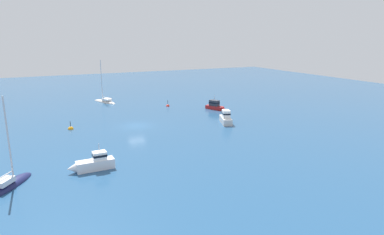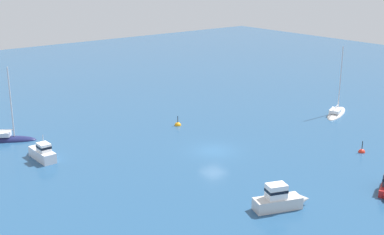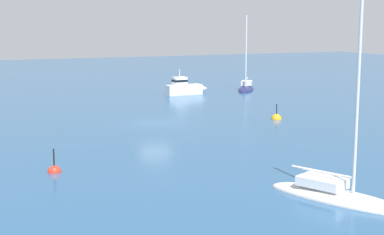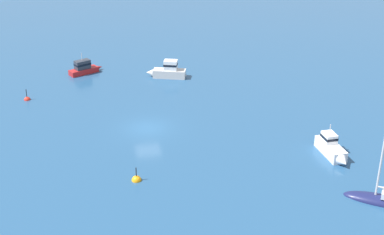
{
  "view_description": "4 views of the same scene",
  "coord_description": "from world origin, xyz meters",
  "px_view_note": "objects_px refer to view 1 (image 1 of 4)",
  "views": [
    {
      "loc": [
        -13.73,
        -48.82,
        13.42
      ],
      "look_at": [
        6.13,
        -7.3,
        2.27
      ],
      "focal_mm": 31.08,
      "sensor_mm": 36.0,
      "label": 1
    },
    {
      "loc": [
        38.63,
        -33.38,
        19.11
      ],
      "look_at": [
        -5.31,
        1.22,
        2.2
      ],
      "focal_mm": 48.03,
      "sensor_mm": 36.0,
      "label": 2
    },
    {
      "loc": [
        15.3,
        41.89,
        7.77
      ],
      "look_at": [
        -1.62,
        3.35,
        0.81
      ],
      "focal_mm": 54.95,
      "sensor_mm": 36.0,
      "label": 3
    },
    {
      "loc": [
        -47.87,
        6.17,
        23.69
      ],
      "look_at": [
        -4.53,
        -3.51,
        2.88
      ],
      "focal_mm": 50.86,
      "sensor_mm": 36.0,
      "label": 4
    }
  ],
  "objects_px": {
    "motor_cruiser": "(225,118)",
    "cabin_cruiser": "(215,106)",
    "channel_buoy": "(168,106)",
    "mooring_buoy": "(71,129)",
    "sailboat": "(105,102)",
    "cabin_cruiser_1": "(93,163)",
    "ketch": "(9,185)"
  },
  "relations": [
    {
      "from": "cabin_cruiser_1",
      "to": "mooring_buoy",
      "type": "bearing_deg",
      "value": -90.26
    },
    {
      "from": "sailboat",
      "to": "motor_cruiser",
      "type": "distance_m",
      "value": 29.68
    },
    {
      "from": "cabin_cruiser",
      "to": "cabin_cruiser_1",
      "type": "height_order",
      "value": "cabin_cruiser_1"
    },
    {
      "from": "channel_buoy",
      "to": "ketch",
      "type": "bearing_deg",
      "value": -133.79
    },
    {
      "from": "cabin_cruiser_1",
      "to": "ketch",
      "type": "xyz_separation_m",
      "value": [
        -7.7,
        -0.67,
        -0.56
      ]
    },
    {
      "from": "sailboat",
      "to": "cabin_cruiser",
      "type": "distance_m",
      "value": 24.01
    },
    {
      "from": "cabin_cruiser_1",
      "to": "mooring_buoy",
      "type": "relative_size",
      "value": 2.96
    },
    {
      "from": "cabin_cruiser_1",
      "to": "ketch",
      "type": "bearing_deg",
      "value": 3.38
    },
    {
      "from": "ketch",
      "to": "channel_buoy",
      "type": "xyz_separation_m",
      "value": [
        26.7,
        27.86,
        -0.14
      ]
    },
    {
      "from": "channel_buoy",
      "to": "mooring_buoy",
      "type": "height_order",
      "value": "channel_buoy"
    },
    {
      "from": "cabin_cruiser",
      "to": "ketch",
      "type": "distance_m",
      "value": 39.98
    },
    {
      "from": "motor_cruiser",
      "to": "channel_buoy",
      "type": "relative_size",
      "value": 3.12
    },
    {
      "from": "channel_buoy",
      "to": "mooring_buoy",
      "type": "xyz_separation_m",
      "value": [
        -19.41,
        -9.65,
        -0.01
      ]
    },
    {
      "from": "channel_buoy",
      "to": "mooring_buoy",
      "type": "relative_size",
      "value": 0.99
    },
    {
      "from": "sailboat",
      "to": "channel_buoy",
      "type": "relative_size",
      "value": 5.85
    },
    {
      "from": "motor_cruiser",
      "to": "cabin_cruiser",
      "type": "distance_m",
      "value": 10.52
    },
    {
      "from": "mooring_buoy",
      "to": "cabin_cruiser",
      "type": "bearing_deg",
      "value": 6.66
    },
    {
      "from": "motor_cruiser",
      "to": "cabin_cruiser_1",
      "type": "relative_size",
      "value": 1.04
    },
    {
      "from": "sailboat",
      "to": "ketch",
      "type": "bearing_deg",
      "value": 132.79
    },
    {
      "from": "sailboat",
      "to": "motor_cruiser",
      "type": "xyz_separation_m",
      "value": [
        13.96,
        -26.18,
        0.69
      ]
    },
    {
      "from": "sailboat",
      "to": "cabin_cruiser_1",
      "type": "distance_m",
      "value": 37.92
    },
    {
      "from": "mooring_buoy",
      "to": "sailboat",
      "type": "bearing_deg",
      "value": 65.3
    },
    {
      "from": "ketch",
      "to": "motor_cruiser",
      "type": "bearing_deg",
      "value": -34.86
    },
    {
      "from": "ketch",
      "to": "mooring_buoy",
      "type": "xyz_separation_m",
      "value": [
        7.29,
        18.21,
        -0.14
      ]
    },
    {
      "from": "cabin_cruiser",
      "to": "ketch",
      "type": "xyz_separation_m",
      "value": [
        -33.82,
        -21.31,
        -0.55
      ]
    },
    {
      "from": "sailboat",
      "to": "cabin_cruiser",
      "type": "xyz_separation_m",
      "value": [
        17.61,
        -16.31,
        0.58
      ]
    },
    {
      "from": "sailboat",
      "to": "motor_cruiser",
      "type": "relative_size",
      "value": 1.87
    },
    {
      "from": "ketch",
      "to": "mooring_buoy",
      "type": "bearing_deg",
      "value": 12.56
    },
    {
      "from": "sailboat",
      "to": "channel_buoy",
      "type": "height_order",
      "value": "sailboat"
    },
    {
      "from": "cabin_cruiser_1",
      "to": "mooring_buoy",
      "type": "xyz_separation_m",
      "value": [
        -0.41,
        17.54,
        -0.7
      ]
    },
    {
      "from": "cabin_cruiser",
      "to": "sailboat",
      "type": "bearing_deg",
      "value": -158.17
    },
    {
      "from": "cabin_cruiser_1",
      "to": "channel_buoy",
      "type": "relative_size",
      "value": 2.99
    }
  ]
}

